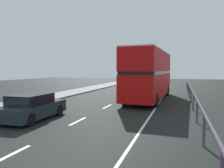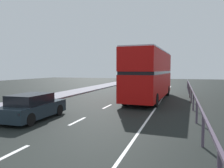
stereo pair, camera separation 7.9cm
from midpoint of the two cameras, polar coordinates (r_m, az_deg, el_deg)
name	(u,v)px [view 1 (the left image)]	position (r m, az deg, el deg)	size (l,w,h in m)	color
lane_paint_markings	(132,113)	(13.55, 5.12, -7.64)	(3.57, 46.00, 0.01)	silver
bridge_side_railing	(195,100)	(13.40, 20.91, -3.93)	(0.10, 42.00, 1.18)	#534357
double_decker_bus_red	(149,74)	(19.47, 9.74, 2.67)	(3.03, 10.62, 4.33)	red
hatchback_car_near	(33,107)	(12.50, -20.34, -5.74)	(1.85, 4.03, 1.39)	#1A262F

